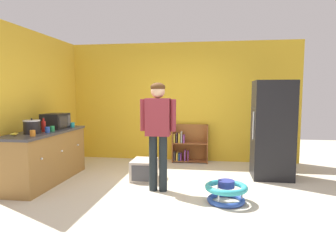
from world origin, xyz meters
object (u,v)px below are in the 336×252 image
Objects in this scene: standing_person at (158,126)px; blue_cup at (47,130)px; banana_bunch at (15,134)px; refrigerator at (272,130)px; kitchen_counter at (45,157)px; green_cup at (52,129)px; teal_cup at (72,125)px; clear_bottle at (62,121)px; orange_cup at (33,133)px; baby_walker at (226,192)px; bookshelf at (188,146)px; microwave at (56,121)px; ketchup_bottle at (44,126)px; pet_carrier at (144,170)px; crock_pot at (32,127)px.

blue_cup is at bearing 179.39° from standing_person.
refrigerator is at bearing 19.90° from banana_bunch.
kitchen_counter is 0.52m from green_cup.
kitchen_counter is 0.84m from teal_cup.
clear_bottle is 1.48m from orange_cup.
kitchen_counter is 3.18× the size of baby_walker.
green_cup is (-2.17, -1.97, 0.58)m from bookshelf.
blue_cup is (0.16, -0.56, -0.09)m from microwave.
microwave is at bearing 82.82° from banana_bunch.
standing_person reaches higher than clear_bottle.
ketchup_bottle is at bearing -103.40° from teal_cup.
kitchen_counter is 7.81× the size of clear_bottle.
pet_carrier is 2.02m from crock_pot.
clear_bottle is (-2.16, 1.03, -0.05)m from standing_person.
teal_cup is 1.00× the size of orange_cup.
refrigerator is 4.16m from crock_pot.
orange_cup is at bearing -2.23° from banana_bunch.
microwave is 0.47m from clear_bottle.
kitchen_counter is 3.48× the size of pet_carrier.
standing_person is 2.84× the size of baby_walker.
blue_cup is at bearing -159.32° from pet_carrier.
microwave is 1.95× the size of ketchup_bottle.
green_cup is at bearing -93.90° from teal_cup.
crock_pot is 1.07× the size of clear_bottle.
bookshelf is at bearing 66.86° from pet_carrier.
clear_bottle is (-0.12, 0.84, 0.55)m from kitchen_counter.
teal_cup is at bearing -31.05° from clear_bottle.
bookshelf is 8.95× the size of orange_cup.
orange_cup is (0.30, -0.01, 0.02)m from banana_bunch.
blue_cup is (-0.05, -0.81, 0.00)m from teal_cup.
kitchen_counter is 1.08× the size of refrigerator.
microwave reaches higher than clear_bottle.
orange_cup is at bearing -78.49° from clear_bottle.
green_cup is at bearing -137.76° from bookshelf.
banana_bunch is 0.65m from green_cup.
refrigerator is 6.74× the size of crock_pot.
pet_carrier is 2.19m from banana_bunch.
green_cup is at bearing -164.22° from pet_carrier.
baby_walker is 2.29× the size of crock_pot.
refrigerator is 11.42× the size of banana_bunch.
baby_walker is 3.35m from microwave.
banana_bunch is 1.29m from teal_cup.
green_cup and orange_cup have the same top height.
baby_walker is at bearing -22.65° from teal_cup.
refrigerator reaches higher than green_cup.
clear_bottle is at bearing -179.43° from refrigerator.
banana_bunch is (-2.16, -0.42, -0.12)m from standing_person.
blue_cup is at bearing 43.34° from crock_pot.
standing_person reaches higher than banana_bunch.
standing_person is at bearing -0.61° from blue_cup.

